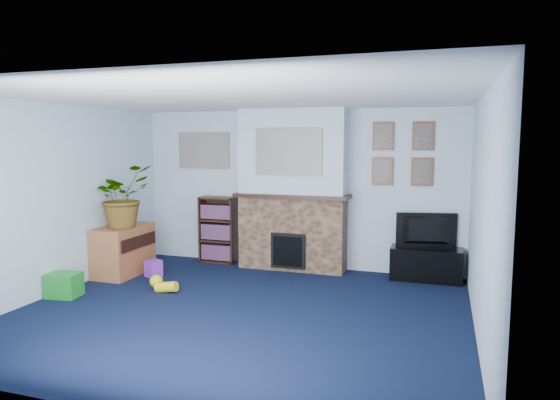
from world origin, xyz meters
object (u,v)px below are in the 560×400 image
(television, at_px, (427,231))
(bookshelf, at_px, (219,231))
(tv_stand, at_px, (426,264))
(sideboard, at_px, (123,251))

(television, height_order, bookshelf, bookshelf)
(tv_stand, distance_m, sideboard, 4.32)
(television, xyz_separation_m, bookshelf, (-3.20, 0.06, -0.19))
(bookshelf, bearing_deg, tv_stand, -1.37)
(television, height_order, sideboard, television)
(bookshelf, xyz_separation_m, sideboard, (-0.99, -1.13, -0.15))
(television, bearing_deg, tv_stand, 78.59)
(tv_stand, xyz_separation_m, television, (0.00, 0.02, 0.47))
(tv_stand, distance_m, television, 0.47)
(television, bearing_deg, sideboard, 2.95)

